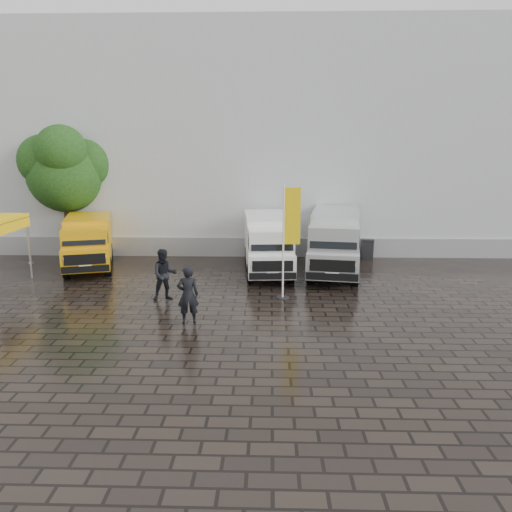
# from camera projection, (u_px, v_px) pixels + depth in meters

# --- Properties ---
(ground) EXTENTS (120.00, 120.00, 0.00)m
(ground) POSITION_uv_depth(u_px,v_px,m) (272.00, 303.00, 18.63)
(ground) COLOR black
(ground) RESTS_ON ground
(exhibition_hall) EXTENTS (44.00, 16.00, 12.00)m
(exhibition_hall) POSITION_uv_depth(u_px,v_px,m) (302.00, 141.00, 32.86)
(exhibition_hall) COLOR silver
(exhibition_hall) RESTS_ON ground
(hall_plinth) EXTENTS (44.00, 0.15, 1.00)m
(hall_plinth) POSITION_uv_depth(u_px,v_px,m) (310.00, 247.00, 26.22)
(hall_plinth) COLOR gray
(hall_plinth) RESTS_ON ground
(van_yellow) EXTENTS (3.40, 5.57, 2.41)m
(van_yellow) POSITION_uv_depth(u_px,v_px,m) (88.00, 244.00, 23.63)
(van_yellow) COLOR orange
(van_yellow) RESTS_ON ground
(van_white) EXTENTS (2.39, 5.99, 2.54)m
(van_white) POSITION_uv_depth(u_px,v_px,m) (268.00, 245.00, 22.94)
(van_white) COLOR white
(van_white) RESTS_ON ground
(van_silver) EXTENTS (3.06, 6.63, 2.76)m
(van_silver) POSITION_uv_depth(u_px,v_px,m) (335.00, 243.00, 22.83)
(van_silver) COLOR silver
(van_silver) RESTS_ON ground
(flagpole) EXTENTS (0.88, 0.50, 4.43)m
(flagpole) POSITION_uv_depth(u_px,v_px,m) (288.00, 236.00, 18.73)
(flagpole) COLOR black
(flagpole) RESTS_ON ground
(tree) EXTENTS (3.91, 4.01, 7.03)m
(tree) POSITION_uv_depth(u_px,v_px,m) (65.00, 170.00, 26.01)
(tree) COLOR black
(tree) RESTS_ON ground
(wheelie_bin) EXTENTS (0.72, 0.72, 1.02)m
(wheelie_bin) POSITION_uv_depth(u_px,v_px,m) (368.00, 249.00, 25.77)
(wheelie_bin) COLOR black
(wheelie_bin) RESTS_ON ground
(person_front) EXTENTS (0.79, 0.60, 1.95)m
(person_front) POSITION_uv_depth(u_px,v_px,m) (188.00, 295.00, 16.36)
(person_front) COLOR black
(person_front) RESTS_ON ground
(person_tent) EXTENTS (1.15, 1.02, 1.97)m
(person_tent) POSITION_uv_depth(u_px,v_px,m) (165.00, 275.00, 18.84)
(person_tent) COLOR black
(person_tent) RESTS_ON ground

